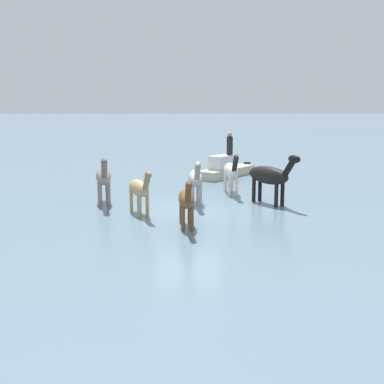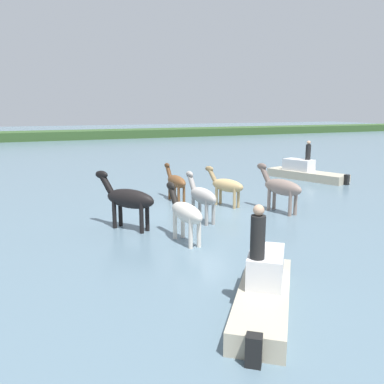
% 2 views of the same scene
% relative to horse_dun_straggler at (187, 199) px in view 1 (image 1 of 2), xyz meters
% --- Properties ---
extents(ground_plane, '(193.52, 193.52, 0.00)m').
position_rel_horse_dun_straggler_xyz_m(ground_plane, '(-0.10, -2.78, -0.94)').
color(ground_plane, slate).
extents(horse_dun_straggler, '(0.61, 2.20, 1.70)m').
position_rel_horse_dun_straggler_xyz_m(horse_dun_straggler, '(0.00, 0.00, 0.00)').
color(horse_dun_straggler, brown).
rests_on(horse_dun_straggler, ground_plane).
extents(horse_chestnut_trailing, '(0.64, 2.35, 1.83)m').
position_rel_horse_dun_straggler_xyz_m(horse_chestnut_trailing, '(-0.38, -3.73, 0.07)').
color(horse_chestnut_trailing, '#9E9993').
rests_on(horse_chestnut_trailing, ground_plane).
extents(horse_dark_mare, '(1.89, 2.40, 2.07)m').
position_rel_horse_dun_straggler_xyz_m(horse_dark_mare, '(-3.30, -3.63, 0.20)').
color(horse_dark_mare, black).
rests_on(horse_dark_mare, ground_plane).
extents(horse_lead, '(1.15, 2.18, 1.72)m').
position_rel_horse_dun_straggler_xyz_m(horse_lead, '(1.67, -1.92, 0.01)').
color(horse_lead, tan).
rests_on(horse_lead, ground_plane).
extents(horse_pinto_flank, '(0.70, 2.38, 1.84)m').
position_rel_horse_dun_straggler_xyz_m(horse_pinto_flank, '(-1.97, -5.83, 0.08)').
color(horse_pinto_flank, silver).
rests_on(horse_pinto_flank, ground_plane).
extents(horse_gray_outer, '(0.95, 2.56, 1.98)m').
position_rel_horse_dun_straggler_xyz_m(horse_gray_outer, '(3.24, -3.85, 0.15)').
color(horse_gray_outer, gray).
rests_on(horse_gray_outer, ground_plane).
extents(boat_tender_starboard, '(3.27, 3.73, 1.32)m').
position_rel_horse_dun_straggler_xyz_m(boat_tender_starboard, '(-2.14, -10.64, -0.63)').
color(boat_tender_starboard, '#B7AD93').
rests_on(boat_tender_starboard, ground_plane).
extents(person_watcher_seated, '(0.32, 0.32, 1.19)m').
position_rel_horse_dun_straggler_xyz_m(person_watcher_seated, '(-2.32, -10.60, 0.78)').
color(person_watcher_seated, black).
rests_on(person_watcher_seated, boat_tender_starboard).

